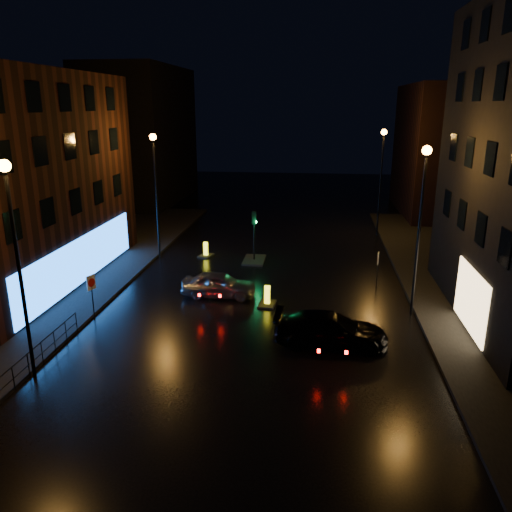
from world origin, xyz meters
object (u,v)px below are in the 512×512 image
at_px(bollard_near, 267,301).
at_px(bollard_far, 206,253).
at_px(road_sign_left, 91,286).
at_px(traffic_signal, 254,254).
at_px(road_sign_right, 378,261).
at_px(dark_sedan, 331,330).
at_px(silver_hatchback, 219,284).

bearing_deg(bollard_near, bollard_far, 126.59).
height_order(bollard_near, road_sign_left, road_sign_left).
relative_size(bollard_far, road_sign_left, 0.60).
bearing_deg(traffic_signal, road_sign_right, -27.43).
relative_size(dark_sedan, road_sign_left, 2.21).
bearing_deg(road_sign_right, bollard_near, 42.49).
height_order(traffic_signal, bollard_far, traffic_signal).
xyz_separation_m(silver_hatchback, bollard_near, (2.77, -0.95, -0.45)).
height_order(traffic_signal, road_sign_right, traffic_signal).
relative_size(silver_hatchback, road_sign_left, 1.81).
distance_m(dark_sedan, road_sign_right, 8.37).
bearing_deg(traffic_signal, silver_hatchback, -99.40).
relative_size(dark_sedan, bollard_far, 3.68).
relative_size(traffic_signal, bollard_far, 2.57).
bearing_deg(traffic_signal, bollard_near, -77.81).
xyz_separation_m(bollard_near, road_sign_left, (-8.35, -2.70, 1.44)).
distance_m(traffic_signal, silver_hatchback, 6.80).
relative_size(traffic_signal, bollard_near, 2.66).
height_order(silver_hatchback, bollard_near, silver_hatchback).
bearing_deg(road_sign_left, traffic_signal, 76.36).
bearing_deg(road_sign_left, bollard_far, 92.95).
xyz_separation_m(traffic_signal, silver_hatchback, (-1.11, -6.71, 0.19)).
bearing_deg(dark_sedan, silver_hatchback, 50.67).
distance_m(silver_hatchback, road_sign_left, 6.75).
bearing_deg(bollard_far, road_sign_right, -6.60).
bearing_deg(silver_hatchback, road_sign_left, 123.36).
xyz_separation_m(bollard_near, road_sign_right, (6.04, 3.67, 1.28)).
relative_size(silver_hatchback, bollard_near, 3.12).
relative_size(dark_sedan, road_sign_right, 2.44).
distance_m(traffic_signal, bollard_far, 3.55).
bearing_deg(silver_hatchback, bollard_far, 18.09).
bearing_deg(traffic_signal, dark_sedan, -67.61).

